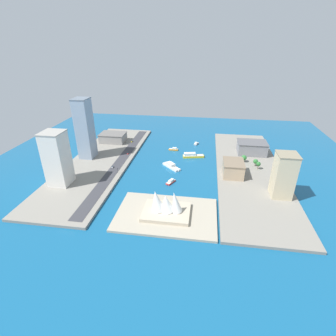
{
  "coord_description": "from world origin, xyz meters",
  "views": [
    {
      "loc": [
        -34.24,
        262.71,
        128.75
      ],
      "look_at": [
        3.62,
        9.15,
        2.48
      ],
      "focal_mm": 27.41,
      "sensor_mm": 36.0,
      "label": 1
    }
  ],
  "objects_px": {
    "carpark_squat_concrete": "(113,137)",
    "tugboat_red": "(171,182)",
    "tower_tall_glass": "(85,129)",
    "apartment_midrise_tan": "(233,168)",
    "hotel_broad_white": "(57,159)",
    "ferry_white_commuter": "(171,166)",
    "water_taxi_orange": "(174,149)",
    "office_block_beige": "(284,175)",
    "taxi_yellow_cab": "(132,141)",
    "opera_landmark": "(165,206)",
    "warehouse_low_gray": "(252,148)",
    "sedan_silver": "(113,167)",
    "ferry_yellow_fast": "(192,156)",
    "yacht_sleek_gray": "(196,144)",
    "pickup_red": "(128,153)",
    "traffic_light_waterfront": "(118,170)"
  },
  "relations": [
    {
      "from": "carpark_squat_concrete",
      "to": "tugboat_red",
      "type": "bearing_deg",
      "value": 133.52
    },
    {
      "from": "tower_tall_glass",
      "to": "apartment_midrise_tan",
      "type": "xyz_separation_m",
      "value": [
        -170.7,
        23.6,
        -27.54
      ]
    },
    {
      "from": "hotel_broad_white",
      "to": "apartment_midrise_tan",
      "type": "bearing_deg",
      "value": -165.82
    },
    {
      "from": "ferry_white_commuter",
      "to": "water_taxi_orange",
      "type": "xyz_separation_m",
      "value": [
        4.07,
        -52.18,
        -0.49
      ]
    },
    {
      "from": "ferry_white_commuter",
      "to": "office_block_beige",
      "type": "bearing_deg",
      "value": 156.02
    },
    {
      "from": "taxi_yellow_cab",
      "to": "opera_landmark",
      "type": "bearing_deg",
      "value": 114.71
    },
    {
      "from": "tugboat_red",
      "to": "water_taxi_orange",
      "type": "distance_m",
      "value": 87.9
    },
    {
      "from": "warehouse_low_gray",
      "to": "office_block_beige",
      "type": "relative_size",
      "value": 0.87
    },
    {
      "from": "apartment_midrise_tan",
      "to": "sedan_silver",
      "type": "bearing_deg",
      "value": 0.99
    },
    {
      "from": "hotel_broad_white",
      "to": "warehouse_low_gray",
      "type": "height_order",
      "value": "hotel_broad_white"
    },
    {
      "from": "ferry_white_commuter",
      "to": "ferry_yellow_fast",
      "type": "height_order",
      "value": "ferry_yellow_fast"
    },
    {
      "from": "water_taxi_orange",
      "to": "apartment_midrise_tan",
      "type": "xyz_separation_m",
      "value": [
        -71.07,
        65.21,
        8.68
      ]
    },
    {
      "from": "yacht_sleek_gray",
      "to": "opera_landmark",
      "type": "relative_size",
      "value": 0.28
    },
    {
      "from": "office_block_beige",
      "to": "carpark_squat_concrete",
      "type": "bearing_deg",
      "value": -29.7
    },
    {
      "from": "opera_landmark",
      "to": "tugboat_red",
      "type": "bearing_deg",
      "value": -86.67
    },
    {
      "from": "hotel_broad_white",
      "to": "opera_landmark",
      "type": "bearing_deg",
      "value": 162.84
    },
    {
      "from": "yacht_sleek_gray",
      "to": "water_taxi_orange",
      "type": "bearing_deg",
      "value": 42.09
    },
    {
      "from": "office_block_beige",
      "to": "pickup_red",
      "type": "height_order",
      "value": "office_block_beige"
    },
    {
      "from": "warehouse_low_gray",
      "to": "carpark_squat_concrete",
      "type": "bearing_deg",
      "value": -4.66
    },
    {
      "from": "ferry_white_commuter",
      "to": "tugboat_red",
      "type": "distance_m",
      "value": 35.58
    },
    {
      "from": "taxi_yellow_cab",
      "to": "ferry_yellow_fast",
      "type": "bearing_deg",
      "value": 157.67
    },
    {
      "from": "carpark_squat_concrete",
      "to": "traffic_light_waterfront",
      "type": "height_order",
      "value": "carpark_squat_concrete"
    },
    {
      "from": "office_block_beige",
      "to": "traffic_light_waterfront",
      "type": "distance_m",
      "value": 162.39
    },
    {
      "from": "taxi_yellow_cab",
      "to": "opera_landmark",
      "type": "distance_m",
      "value": 174.07
    },
    {
      "from": "yacht_sleek_gray",
      "to": "tower_tall_glass",
      "type": "relative_size",
      "value": 0.15
    },
    {
      "from": "sedan_silver",
      "to": "pickup_red",
      "type": "relative_size",
      "value": 1.0
    },
    {
      "from": "yacht_sleek_gray",
      "to": "opera_landmark",
      "type": "bearing_deg",
      "value": 84.19
    },
    {
      "from": "hotel_broad_white",
      "to": "warehouse_low_gray",
      "type": "distance_m",
      "value": 224.66
    },
    {
      "from": "tower_tall_glass",
      "to": "traffic_light_waterfront",
      "type": "bearing_deg",
      "value": 142.29
    },
    {
      "from": "water_taxi_orange",
      "to": "traffic_light_waterfront",
      "type": "distance_m",
      "value": 94.52
    },
    {
      "from": "tower_tall_glass",
      "to": "taxi_yellow_cab",
      "type": "xyz_separation_m",
      "value": [
        -38.42,
        -57.75,
        -34.4
      ]
    },
    {
      "from": "yacht_sleek_gray",
      "to": "tower_tall_glass",
      "type": "xyz_separation_m",
      "value": [
        128.22,
        67.43,
        36.38
      ]
    },
    {
      "from": "sedan_silver",
      "to": "ferry_yellow_fast",
      "type": "bearing_deg",
      "value": -150.96
    },
    {
      "from": "water_taxi_orange",
      "to": "taxi_yellow_cab",
      "type": "distance_m",
      "value": 63.33
    },
    {
      "from": "hotel_broad_white",
      "to": "sedan_silver",
      "type": "distance_m",
      "value": 61.34
    },
    {
      "from": "yacht_sleek_gray",
      "to": "tower_tall_glass",
      "type": "bearing_deg",
      "value": 27.74
    },
    {
      "from": "ferry_white_commuter",
      "to": "pickup_red",
      "type": "xyz_separation_m",
      "value": [
        58.37,
        -25.43,
        1.37
      ]
    },
    {
      "from": "ferry_yellow_fast",
      "to": "taxi_yellow_cab",
      "type": "xyz_separation_m",
      "value": [
        87.23,
        -35.83,
        0.88
      ]
    },
    {
      "from": "warehouse_low_gray",
      "to": "taxi_yellow_cab",
      "type": "distance_m",
      "value": 161.11
    },
    {
      "from": "warehouse_low_gray",
      "to": "ferry_yellow_fast",
      "type": "bearing_deg",
      "value": 13.89
    },
    {
      "from": "warehouse_low_gray",
      "to": "pickup_red",
      "type": "distance_m",
      "value": 155.25
    },
    {
      "from": "carpark_squat_concrete",
      "to": "apartment_midrise_tan",
      "type": "bearing_deg",
      "value": 153.61
    },
    {
      "from": "opera_landmark",
      "to": "carpark_squat_concrete",
      "type": "bearing_deg",
      "value": -57.48
    },
    {
      "from": "office_block_beige",
      "to": "water_taxi_orange",
      "type": "bearing_deg",
      "value": -41.98
    },
    {
      "from": "taxi_yellow_cab",
      "to": "pickup_red",
      "type": "distance_m",
      "value": 43.44
    },
    {
      "from": "ferry_white_commuter",
      "to": "apartment_midrise_tan",
      "type": "bearing_deg",
      "value": 168.99
    },
    {
      "from": "office_block_beige",
      "to": "opera_landmark",
      "type": "bearing_deg",
      "value": 23.08
    },
    {
      "from": "hotel_broad_white",
      "to": "pickup_red",
      "type": "bearing_deg",
      "value": -118.41
    },
    {
      "from": "traffic_light_waterfront",
      "to": "office_block_beige",
      "type": "bearing_deg",
      "value": 173.11
    },
    {
      "from": "carpark_squat_concrete",
      "to": "office_block_beige",
      "type": "relative_size",
      "value": 0.85
    }
  ]
}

